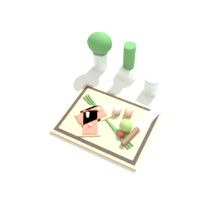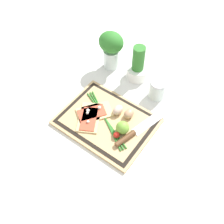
{
  "view_description": "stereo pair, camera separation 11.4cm",
  "coord_description": "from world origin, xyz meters",
  "px_view_note": "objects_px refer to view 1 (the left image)",
  "views": [
    {
      "loc": [
        0.31,
        -0.58,
        0.95
      ],
      "look_at": [
        0.0,
        0.04,
        0.03
      ],
      "focal_mm": 42.0,
      "sensor_mm": 36.0,
      "label": 1
    },
    {
      "loc": [
        0.4,
        -0.52,
        0.95
      ],
      "look_at": [
        0.0,
        0.04,
        0.03
      ],
      "focal_mm": 42.0,
      "sensor_mm": 36.0,
      "label": 2
    }
  ],
  "objects_px": {
    "cherry_tomato_red": "(121,134)",
    "herb_pot": "(129,65)",
    "pizza_slice_far": "(94,115)",
    "herb_glass": "(100,48)",
    "egg_brown": "(129,111)",
    "egg_pink": "(117,109)",
    "knife": "(136,130)",
    "pizza_slice_near": "(90,121)",
    "lime": "(126,126)",
    "sauce_jar": "(152,85)"
  },
  "relations": [
    {
      "from": "egg_pink",
      "to": "knife",
      "type": "bearing_deg",
      "value": -26.41
    },
    {
      "from": "pizza_slice_far",
      "to": "knife",
      "type": "relative_size",
      "value": 0.66
    },
    {
      "from": "cherry_tomato_red",
      "to": "herb_glass",
      "type": "bearing_deg",
      "value": 128.9
    },
    {
      "from": "egg_pink",
      "to": "herb_glass",
      "type": "xyz_separation_m",
      "value": [
        -0.21,
        0.24,
        0.08
      ]
    },
    {
      "from": "knife",
      "to": "lime",
      "type": "height_order",
      "value": "lime"
    },
    {
      "from": "pizza_slice_near",
      "to": "lime",
      "type": "relative_size",
      "value": 3.23
    },
    {
      "from": "pizza_slice_far",
      "to": "cherry_tomato_red",
      "type": "height_order",
      "value": "cherry_tomato_red"
    },
    {
      "from": "egg_brown",
      "to": "sauce_jar",
      "type": "relative_size",
      "value": 0.58
    },
    {
      "from": "egg_brown",
      "to": "herb_pot",
      "type": "xyz_separation_m",
      "value": [
        -0.11,
        0.24,
        0.03
      ]
    },
    {
      "from": "knife",
      "to": "lime",
      "type": "xyz_separation_m",
      "value": [
        -0.04,
        -0.01,
        0.02
      ]
    },
    {
      "from": "pizza_slice_near",
      "to": "egg_pink",
      "type": "xyz_separation_m",
      "value": [
        0.08,
        0.1,
        0.01
      ]
    },
    {
      "from": "cherry_tomato_red",
      "to": "herb_pot",
      "type": "bearing_deg",
      "value": 109.78
    },
    {
      "from": "knife",
      "to": "herb_glass",
      "type": "distance_m",
      "value": 0.45
    },
    {
      "from": "pizza_slice_far",
      "to": "herb_glass",
      "type": "relative_size",
      "value": 0.87
    },
    {
      "from": "pizza_slice_near",
      "to": "egg_brown",
      "type": "distance_m",
      "value": 0.17
    },
    {
      "from": "egg_pink",
      "to": "cherry_tomato_red",
      "type": "bearing_deg",
      "value": -57.6
    },
    {
      "from": "pizza_slice_near",
      "to": "lime",
      "type": "height_order",
      "value": "lime"
    },
    {
      "from": "herb_pot",
      "to": "sauce_jar",
      "type": "distance_m",
      "value": 0.16
    },
    {
      "from": "egg_brown",
      "to": "lime",
      "type": "distance_m",
      "value": 0.09
    },
    {
      "from": "lime",
      "to": "sauce_jar",
      "type": "height_order",
      "value": "sauce_jar"
    },
    {
      "from": "pizza_slice_near",
      "to": "egg_pink",
      "type": "distance_m",
      "value": 0.13
    },
    {
      "from": "herb_glass",
      "to": "herb_pot",
      "type": "bearing_deg",
      "value": 4.94
    },
    {
      "from": "lime",
      "to": "herb_glass",
      "type": "height_order",
      "value": "herb_glass"
    },
    {
      "from": "knife",
      "to": "egg_pink",
      "type": "xyz_separation_m",
      "value": [
        -0.12,
        0.06,
        0.01
      ]
    },
    {
      "from": "knife",
      "to": "herb_pot",
      "type": "bearing_deg",
      "value": 119.82
    },
    {
      "from": "pizza_slice_far",
      "to": "cherry_tomato_red",
      "type": "distance_m",
      "value": 0.16
    },
    {
      "from": "lime",
      "to": "herb_glass",
      "type": "distance_m",
      "value": 0.43
    },
    {
      "from": "egg_brown",
      "to": "cherry_tomato_red",
      "type": "bearing_deg",
      "value": -81.59
    },
    {
      "from": "pizza_slice_far",
      "to": "egg_brown",
      "type": "xyz_separation_m",
      "value": [
        0.13,
        0.08,
        0.01
      ]
    },
    {
      "from": "pizza_slice_near",
      "to": "pizza_slice_far",
      "type": "xyz_separation_m",
      "value": [
        -0.0,
        0.03,
        0.0
      ]
    },
    {
      "from": "sauce_jar",
      "to": "lime",
      "type": "bearing_deg",
      "value": -92.13
    },
    {
      "from": "herb_glass",
      "to": "cherry_tomato_red",
      "type": "bearing_deg",
      "value": -51.1
    },
    {
      "from": "pizza_slice_far",
      "to": "pizza_slice_near",
      "type": "bearing_deg",
      "value": -88.19
    },
    {
      "from": "knife",
      "to": "herb_glass",
      "type": "bearing_deg",
      "value": 137.79
    },
    {
      "from": "pizza_slice_far",
      "to": "lime",
      "type": "height_order",
      "value": "lime"
    },
    {
      "from": "knife",
      "to": "cherry_tomato_red",
      "type": "distance_m",
      "value": 0.07
    },
    {
      "from": "egg_pink",
      "to": "herb_pot",
      "type": "relative_size",
      "value": 0.29
    },
    {
      "from": "pizza_slice_near",
      "to": "pizza_slice_far",
      "type": "height_order",
      "value": "same"
    },
    {
      "from": "knife",
      "to": "cherry_tomato_red",
      "type": "xyz_separation_m",
      "value": [
        -0.05,
        -0.05,
        0.01
      ]
    },
    {
      "from": "lime",
      "to": "pizza_slice_near",
      "type": "bearing_deg",
      "value": -169.49
    },
    {
      "from": "pizza_slice_near",
      "to": "cherry_tomato_red",
      "type": "height_order",
      "value": "cherry_tomato_red"
    },
    {
      "from": "lime",
      "to": "sauce_jar",
      "type": "distance_m",
      "value": 0.27
    },
    {
      "from": "knife",
      "to": "sauce_jar",
      "type": "relative_size",
      "value": 2.92
    },
    {
      "from": "cherry_tomato_red",
      "to": "pizza_slice_near",
      "type": "bearing_deg",
      "value": 177.18
    },
    {
      "from": "cherry_tomato_red",
      "to": "egg_pink",
      "type": "bearing_deg",
      "value": 122.4
    },
    {
      "from": "egg_pink",
      "to": "sauce_jar",
      "type": "bearing_deg",
      "value": 67.39
    },
    {
      "from": "pizza_slice_near",
      "to": "herb_pot",
      "type": "height_order",
      "value": "herb_pot"
    },
    {
      "from": "egg_pink",
      "to": "cherry_tomato_red",
      "type": "xyz_separation_m",
      "value": [
        0.07,
        -0.11,
        -0.01
      ]
    },
    {
      "from": "herb_pot",
      "to": "herb_glass",
      "type": "relative_size",
      "value": 0.9
    },
    {
      "from": "lime",
      "to": "cherry_tomato_red",
      "type": "distance_m",
      "value": 0.04
    }
  ]
}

